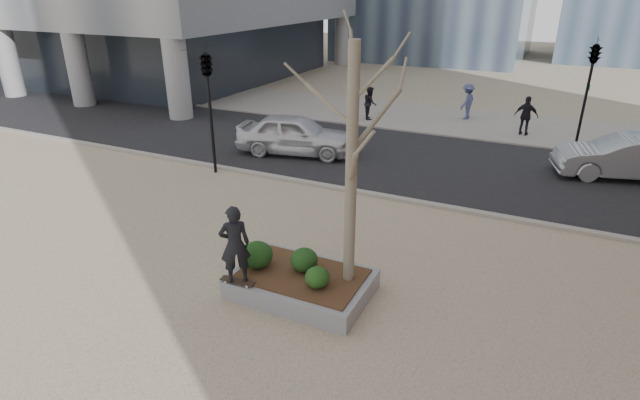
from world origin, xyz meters
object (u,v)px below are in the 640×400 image
at_px(planter, 302,284).
at_px(police_car, 295,134).
at_px(skateboard, 238,282).
at_px(skateboarder, 235,244).

xyz_separation_m(planter, police_car, (-4.85, 8.81, 0.60)).
xyz_separation_m(planter, skateboard, (-1.10, -0.88, 0.26)).
bearing_deg(police_car, skateboard, -170.86).
bearing_deg(police_car, skateboarder, -170.86).
height_order(planter, police_car, police_car).
bearing_deg(skateboarder, skateboard, 50.32).
bearing_deg(planter, skateboarder, -141.34).
bearing_deg(police_car, planter, -163.19).
xyz_separation_m(planter, skateboarder, (-1.10, -0.88, 1.18)).
distance_m(planter, skateboard, 1.43).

